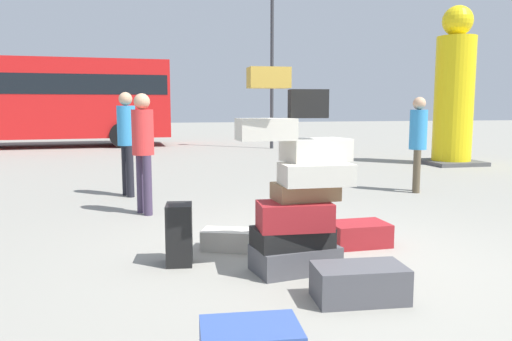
% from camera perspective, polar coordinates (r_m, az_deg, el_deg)
% --- Properties ---
extents(ground_plane, '(80.00, 80.00, 0.00)m').
position_cam_1_polar(ground_plane, '(5.06, 7.63, -10.18)').
color(ground_plane, gray).
extents(suitcase_tower, '(1.09, 0.63, 1.83)m').
position_cam_1_polar(suitcase_tower, '(4.61, 4.76, -3.00)').
color(suitcase_tower, '#4C4C51').
rests_on(suitcase_tower, ground).
extents(suitcase_maroon_left_side, '(0.63, 0.46, 0.25)m').
position_cam_1_polar(suitcase_maroon_left_side, '(5.67, 11.49, -7.01)').
color(suitcase_maroon_left_side, maroon).
rests_on(suitcase_maroon_left_side, ground).
extents(suitcase_cream_white_trunk, '(0.69, 0.50, 0.21)m').
position_cam_1_polar(suitcase_cream_white_trunk, '(5.42, -2.75, -7.78)').
color(suitcase_cream_white_trunk, beige).
rests_on(suitcase_cream_white_trunk, ground).
extents(suitcase_black_behind_tower, '(0.28, 0.34, 0.59)m').
position_cam_1_polar(suitcase_black_behind_tower, '(4.94, -8.65, -7.10)').
color(suitcase_black_behind_tower, black).
rests_on(suitcase_black_behind_tower, ground).
extents(suitcase_charcoal_foreground_near, '(0.74, 0.45, 0.28)m').
position_cam_1_polar(suitcase_charcoal_foreground_near, '(4.13, 11.57, -12.31)').
color(suitcase_charcoal_foreground_near, '#4C4C51').
rests_on(suitcase_charcoal_foreground_near, ground).
extents(person_bearded_onlooker, '(0.30, 0.32, 1.73)m').
position_cam_1_polar(person_bearded_onlooker, '(8.67, -14.38, 3.95)').
color(person_bearded_onlooker, black).
rests_on(person_bearded_onlooker, ground).
extents(person_tourist_with_camera, '(0.30, 0.31, 1.66)m').
position_cam_1_polar(person_tourist_with_camera, '(9.27, 17.80, 3.70)').
color(person_tourist_with_camera, brown).
rests_on(person_tourist_with_camera, ground).
extents(person_passerby_in_red, '(0.30, 0.32, 1.68)m').
position_cam_1_polar(person_passerby_in_red, '(7.18, -12.62, 3.08)').
color(person_passerby_in_red, '#3F334C').
rests_on(person_passerby_in_red, ground).
extents(yellow_dummy_statue, '(1.36, 1.36, 3.99)m').
position_cam_1_polar(yellow_dummy_statue, '(13.95, 21.42, 7.91)').
color(yellow_dummy_statue, yellow).
rests_on(yellow_dummy_statue, ground).
extents(parked_bus, '(10.03, 3.21, 3.15)m').
position_cam_1_polar(parked_bus, '(20.10, -24.33, 7.63)').
color(parked_bus, red).
rests_on(parked_bus, ground).
extents(lamp_post, '(0.36, 0.36, 5.73)m').
position_cam_1_polar(lamp_post, '(17.98, 1.83, 14.58)').
color(lamp_post, '#333338').
rests_on(lamp_post, ground).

